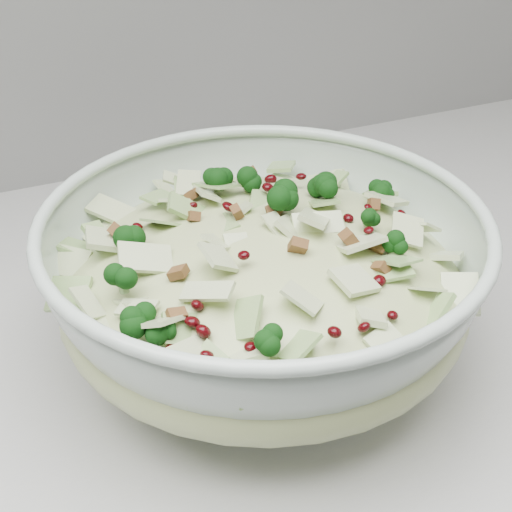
{
  "coord_description": "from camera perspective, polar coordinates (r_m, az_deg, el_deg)",
  "views": [
    {
      "loc": [
        0.17,
        1.21,
        1.27
      ],
      "look_at": [
        0.35,
        1.6,
        0.99
      ],
      "focal_mm": 50.0,
      "sensor_mm": 36.0,
      "label": 1
    }
  ],
  "objects": [
    {
      "name": "mixing_bowl",
      "position": [
        0.53,
        0.6,
        -2.39
      ],
      "size": [
        0.32,
        0.32,
        0.13
      ],
      "rotation": [
        0.0,
        0.0,
        -0.01
      ],
      "color": "silver",
      "rests_on": "counter"
    },
    {
      "name": "salad",
      "position": [
        0.52,
        0.61,
        -0.49
      ],
      "size": [
        0.39,
        0.39,
        0.13
      ],
      "rotation": [
        0.0,
        0.0,
        -0.37
      ],
      "color": "#C1CF8D",
      "rests_on": "mixing_bowl"
    }
  ]
}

